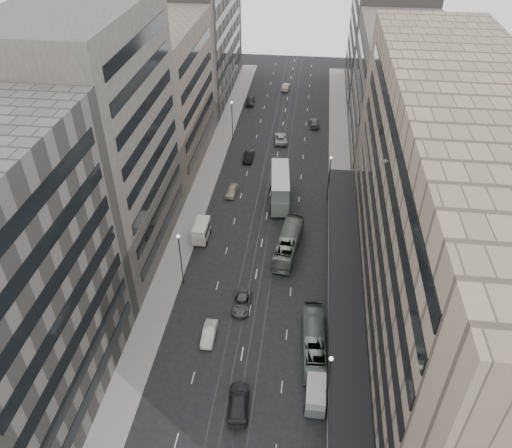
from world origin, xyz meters
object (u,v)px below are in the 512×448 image
at_px(double_decker, 280,187).
at_px(panel_van, 201,230).
at_px(bus_near, 314,341).
at_px(sedan_2, 242,303).
at_px(bus_far, 288,243).
at_px(vw_microbus, 316,391).
at_px(sedan_1, 209,333).

distance_m(double_decker, panel_van, 15.79).
distance_m(bus_near, sedan_2, 11.11).
xyz_separation_m(panel_van, sedan_2, (8.07, -13.39, -0.91)).
bearing_deg(double_decker, panel_van, -139.27).
height_order(bus_far, sedan_2, bus_far).
distance_m(bus_far, panel_van, 13.36).
xyz_separation_m(bus_far, vw_microbus, (4.58, -24.62, -0.11)).
xyz_separation_m(double_decker, vw_microbus, (6.92, -37.37, -1.55)).
height_order(vw_microbus, sedan_1, vw_microbus).
xyz_separation_m(double_decker, panel_van, (-10.94, -11.29, -1.45)).
bearing_deg(double_decker, sedan_1, -106.44).
distance_m(bus_far, sedan_1, 19.43).
bearing_deg(sedan_2, bus_near, -33.20).
height_order(bus_near, double_decker, double_decker).
bearing_deg(double_decker, sedan_2, -101.79).
xyz_separation_m(vw_microbus, panel_van, (-17.86, 26.08, 0.09)).
height_order(double_decker, panel_van, double_decker).
bearing_deg(sedan_2, vw_microbus, -53.26).
bearing_deg(bus_far, panel_van, 0.74).
height_order(bus_near, sedan_2, bus_near).
distance_m(bus_near, panel_van, 26.03).
bearing_deg(vw_microbus, bus_far, 100.86).
relative_size(panel_van, sedan_2, 0.95).
distance_m(sedan_1, sedan_2, 6.42).
xyz_separation_m(panel_van, sedan_1, (4.91, -18.98, -0.87)).
xyz_separation_m(bus_near, panel_van, (-17.44, 19.32, 0.07)).
xyz_separation_m(bus_near, sedan_2, (-9.37, 5.92, -0.84)).
distance_m(bus_far, double_decker, 13.05).
bearing_deg(vw_microbus, panel_van, 124.71).
bearing_deg(sedan_1, vw_microbus, -29.21).
height_order(bus_far, vw_microbus, bus_far).
xyz_separation_m(bus_far, sedan_1, (-8.37, -17.51, -0.89)).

